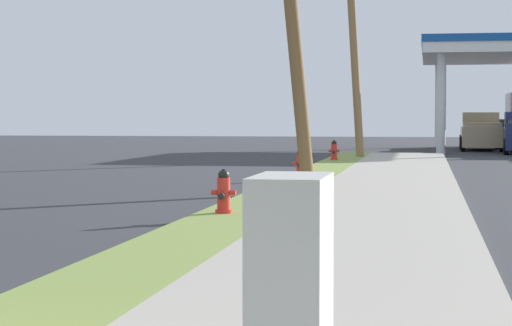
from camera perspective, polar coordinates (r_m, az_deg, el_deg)
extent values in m
cylinder|color=red|center=(16.37, -1.92, -2.86)|extent=(0.29, 0.29, 0.06)
cylinder|color=red|center=(16.34, -1.92, -1.91)|extent=(0.22, 0.22, 0.60)
sphere|color=black|center=(16.32, -1.92, -0.72)|extent=(0.19, 0.19, 0.19)
cylinder|color=black|center=(16.31, -1.92, -0.44)|extent=(0.06, 0.06, 0.05)
cylinder|color=red|center=(16.37, -2.47, -1.74)|extent=(0.10, 0.09, 0.09)
cylinder|color=red|center=(16.31, -1.37, -1.75)|extent=(0.10, 0.09, 0.09)
cylinder|color=black|center=(16.18, -2.04, -1.97)|extent=(0.11, 0.12, 0.11)
cylinder|color=red|center=(26.58, 2.63, -0.70)|extent=(0.29, 0.29, 0.06)
cylinder|color=red|center=(26.56, 2.63, -0.12)|extent=(0.22, 0.22, 0.60)
sphere|color=black|center=(26.55, 2.64, 0.61)|extent=(0.19, 0.19, 0.19)
cylinder|color=black|center=(26.54, 2.64, 0.79)|extent=(0.06, 0.06, 0.05)
cylinder|color=red|center=(26.58, 2.29, -0.01)|extent=(0.10, 0.09, 0.09)
cylinder|color=red|center=(26.54, 2.98, -0.02)|extent=(0.10, 0.09, 0.09)
cylinder|color=black|center=(26.39, 2.59, -0.14)|extent=(0.11, 0.12, 0.11)
cylinder|color=red|center=(36.45, 4.62, 0.23)|extent=(0.29, 0.29, 0.06)
cylinder|color=red|center=(36.44, 4.62, 0.65)|extent=(0.22, 0.22, 0.60)
sphere|color=black|center=(36.43, 4.62, 1.19)|extent=(0.19, 0.19, 0.19)
cylinder|color=black|center=(36.43, 4.62, 1.31)|extent=(0.06, 0.06, 0.05)
cylinder|color=red|center=(36.46, 4.37, 0.73)|extent=(0.10, 0.09, 0.09)
cylinder|color=red|center=(36.43, 4.87, 0.73)|extent=(0.10, 0.09, 0.09)
cylinder|color=black|center=(36.27, 4.59, 0.64)|extent=(0.11, 0.12, 0.11)
cylinder|color=brown|center=(22.85, 2.05, 9.46)|extent=(1.41, 1.39, 8.60)
cylinder|color=#937047|center=(39.40, 5.80, 6.64)|extent=(0.90, 1.36, 8.62)
cube|color=#B7B7B2|center=(5.63, 2.07, -7.31)|extent=(0.42, 0.79, 1.29)
cylinder|color=silver|center=(46.68, 10.86, 3.46)|extent=(0.44, 0.44, 4.73)
cylinder|color=silver|center=(56.18, 10.71, 3.33)|extent=(0.44, 0.44, 4.73)
cube|color=white|center=(51.69, 14.69, 6.24)|extent=(8.76, 11.30, 0.50)
cube|color=#144C9E|center=(51.72, 14.69, 6.72)|extent=(8.86, 11.40, 0.36)
cube|color=#47474C|center=(56.33, 14.24, 1.70)|extent=(0.70, 1.10, 1.60)
cylinder|color=black|center=(56.82, 14.46, 1.20)|extent=(0.23, 0.60, 0.60)
cylinder|color=black|center=(53.43, 14.71, 1.11)|extent=(0.23, 0.60, 0.60)
cylinder|color=black|center=(60.68, 14.47, 1.37)|extent=(0.22, 0.76, 0.76)
cylinder|color=black|center=(49.83, 14.36, 1.09)|extent=(0.26, 0.77, 0.76)
cylinder|color=black|center=(45.53, 14.51, 0.94)|extent=(0.26, 0.77, 0.76)
cube|color=tan|center=(51.66, 13.10, 1.53)|extent=(2.11, 5.44, 1.00)
cube|color=tan|center=(52.62, 13.08, 2.51)|extent=(1.88, 2.09, 0.76)
cube|color=tan|center=(50.46, 13.15, 2.20)|extent=(1.94, 2.95, 0.24)
cylinder|color=black|center=(53.79, 12.01, 1.23)|extent=(0.24, 0.76, 0.76)
cylinder|color=black|center=(53.86, 14.03, 1.21)|extent=(0.24, 0.76, 0.76)
cylinder|color=black|center=(49.49, 12.08, 1.11)|extent=(0.24, 0.76, 0.76)
cylinder|color=black|center=(49.56, 14.28, 1.08)|extent=(0.24, 0.76, 0.76)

